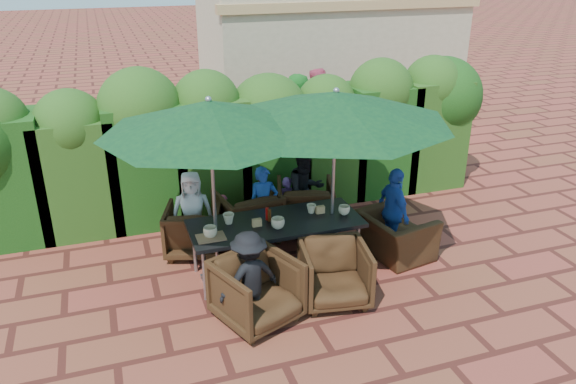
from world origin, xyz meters
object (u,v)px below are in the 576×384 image
object	(u,v)px
chair_far_mid	(248,213)
chair_far_right	(305,204)
umbrella_right	(336,107)
dining_table	(276,227)
chair_end_right	(396,229)
umbrella_left	(209,117)
chair_far_left	(194,228)
chair_near_left	(257,288)
chair_near_right	(335,271)

from	to	relation	value
chair_far_mid	chair_far_right	size ratio (longest dim) A/B	1.00
umbrella_right	chair_far_mid	world-z (taller)	umbrella_right
dining_table	chair_far_right	size ratio (longest dim) A/B	2.61
umbrella_right	chair_end_right	size ratio (longest dim) A/B	3.09
umbrella_left	umbrella_right	distance (m)	1.58
dining_table	chair_far_right	xyz separation A→B (m)	(0.80, 1.05, -0.24)
chair_far_left	chair_near_left	world-z (taller)	chair_near_left
chair_far_mid	chair_near_left	xyz separation A→B (m)	(-0.42, -1.97, 0.00)
dining_table	umbrella_right	size ratio (longest dim) A/B	0.76
chair_far_right	chair_end_right	distance (m)	1.49
umbrella_left	chair_far_left	distance (m)	2.00
chair_far_mid	chair_end_right	xyz separation A→B (m)	(1.84, -1.13, -0.01)
chair_far_mid	chair_near_right	xyz separation A→B (m)	(0.59, -1.89, -0.02)
dining_table	chair_near_right	size ratio (longest dim) A/B	2.74
chair_far_right	chair_near_left	bearing A→B (deg)	73.24
umbrella_left	umbrella_right	size ratio (longest dim) A/B	0.89
dining_table	chair_far_left	size ratio (longest dim) A/B	2.86
umbrella_right	chair_far_left	world-z (taller)	umbrella_right
dining_table	chair_near_left	bearing A→B (deg)	-119.19
dining_table	umbrella_right	world-z (taller)	umbrella_right
chair_near_right	umbrella_left	bearing A→B (deg)	152.55
chair_near_left	chair_end_right	world-z (taller)	chair_near_left
chair_far_left	chair_far_right	world-z (taller)	chair_far_right
dining_table	umbrella_right	bearing A→B (deg)	0.19
chair_near_left	chair_near_right	distance (m)	1.01
chair_end_right	chair_near_right	bearing A→B (deg)	110.65
umbrella_left	chair_far_mid	bearing A→B (deg)	54.69
chair_near_left	chair_end_right	distance (m)	2.42
dining_table	chair_far_left	bearing A→B (deg)	137.19
chair_near_left	chair_end_right	size ratio (longest dim) A/B	0.91
dining_table	chair_near_right	bearing A→B (deg)	-61.25
dining_table	chair_near_right	world-z (taller)	chair_near_right
umbrella_left	chair_far_left	bearing A→B (deg)	101.68
chair_far_right	chair_end_right	world-z (taller)	chair_far_right
dining_table	chair_far_mid	world-z (taller)	chair_far_mid
chair_far_mid	chair_far_right	distance (m)	0.91
chair_far_right	chair_near_left	size ratio (longest dim) A/B	0.99
chair_near_left	chair_end_right	bearing A→B (deg)	-1.49
chair_far_mid	chair_end_right	size ratio (longest dim) A/B	0.90
chair_far_mid	chair_far_left	bearing A→B (deg)	0.52
dining_table	chair_far_right	world-z (taller)	chair_far_right
chair_far_right	chair_end_right	bearing A→B (deg)	145.63
dining_table	chair_far_right	distance (m)	1.34
chair_far_left	chair_near_left	bearing A→B (deg)	120.50
dining_table	chair_near_left	world-z (taller)	chair_near_left
umbrella_left	chair_far_mid	distance (m)	2.13
dining_table	chair_far_right	bearing A→B (deg)	52.62
chair_far_mid	chair_far_right	world-z (taller)	chair_far_right
chair_near_left	umbrella_right	bearing A→B (deg)	13.82
chair_far_left	chair_end_right	xyz separation A→B (m)	(2.68, -0.99, 0.03)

